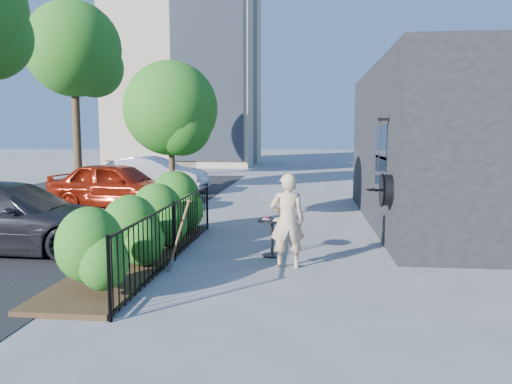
# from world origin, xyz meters

# --- Properties ---
(ground) EXTENTS (120.00, 120.00, 0.00)m
(ground) POSITION_xyz_m (0.00, 0.00, 0.00)
(ground) COLOR gray
(ground) RESTS_ON ground
(shop_building) EXTENTS (6.22, 9.00, 4.00)m
(shop_building) POSITION_xyz_m (5.50, 4.50, 2.00)
(shop_building) COLOR black
(shop_building) RESTS_ON ground
(fence) EXTENTS (0.05, 6.05, 1.10)m
(fence) POSITION_xyz_m (-1.50, 0.00, 0.56)
(fence) COLOR black
(fence) RESTS_ON ground
(planting_bed) EXTENTS (1.30, 6.00, 0.08)m
(planting_bed) POSITION_xyz_m (-2.20, 0.00, 0.04)
(planting_bed) COLOR #382616
(planting_bed) RESTS_ON ground
(shrubs) EXTENTS (1.10, 5.60, 1.24)m
(shrubs) POSITION_xyz_m (-2.10, 0.10, 0.70)
(shrubs) COLOR #1D5E15
(shrubs) RESTS_ON ground
(patio_tree) EXTENTS (2.20, 2.20, 3.94)m
(patio_tree) POSITION_xyz_m (-2.24, 2.76, 2.76)
(patio_tree) COLOR #3F2B19
(patio_tree) RESTS_ON ground
(street_tree_far) EXTENTS (4.40, 4.40, 8.28)m
(street_tree_far) POSITION_xyz_m (-9.94, 13.96, 5.92)
(street_tree_far) COLOR #3F2B19
(street_tree_far) RESTS_ON ground
(cafe_table) EXTENTS (0.56, 0.56, 0.75)m
(cafe_table) POSITION_xyz_m (0.26, 0.53, 0.49)
(cafe_table) COLOR black
(cafe_table) RESTS_ON ground
(woman) EXTENTS (0.64, 0.45, 1.65)m
(woman) POSITION_xyz_m (0.57, -0.24, 0.82)
(woman) COLOR tan
(woman) RESTS_ON ground
(shovel) EXTENTS (0.43, 0.16, 1.26)m
(shovel) POSITION_xyz_m (-1.25, -0.68, 0.55)
(shovel) COLOR brown
(shovel) RESTS_ON ground
(car_red) EXTENTS (4.44, 2.27, 1.45)m
(car_red) POSITION_xyz_m (-4.91, 5.98, 0.72)
(car_red) COLOR maroon
(car_red) RESTS_ON ground
(car_silver) EXTENTS (4.39, 1.77, 1.42)m
(car_silver) POSITION_xyz_m (-5.14, 10.14, 0.71)
(car_silver) COLOR #B7B7BC
(car_silver) RESTS_ON ground
(car_darkgrey) EXTENTS (4.74, 2.02, 1.36)m
(car_darkgrey) POSITION_xyz_m (-4.91, 0.41, 0.68)
(car_darkgrey) COLOR black
(car_darkgrey) RESTS_ON ground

